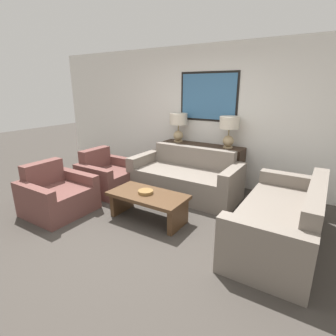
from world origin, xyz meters
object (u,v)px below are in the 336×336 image
at_px(table_lamp_left, 178,123).
at_px(armchair_near_back_wall, 108,176).
at_px(table_lamp_right, 229,127).
at_px(couch_by_side, 282,221).
at_px(coffee_table, 148,201).
at_px(decorative_bowl, 146,192).
at_px(couch_by_back_wall, 185,179).
at_px(console_table, 201,164).
at_px(armchair_near_camera, 57,196).

distance_m(table_lamp_left, armchair_near_back_wall, 1.74).
relative_size(table_lamp_right, couch_by_side, 0.30).
relative_size(table_lamp_right, coffee_table, 0.50).
relative_size(table_lamp_left, table_lamp_right, 1.00).
relative_size(couch_by_side, armchair_near_back_wall, 2.12).
xyz_separation_m(table_lamp_left, armchair_near_back_wall, (-0.81, -1.24, -0.92)).
distance_m(table_lamp_right, decorative_bowl, 2.02).
relative_size(couch_by_side, coffee_table, 1.70).
height_order(table_lamp_left, couch_by_back_wall, table_lamp_left).
bearing_deg(decorative_bowl, couch_by_side, 12.04).
distance_m(console_table, decorative_bowl, 1.78).
xyz_separation_m(console_table, table_lamp_right, (0.53, 0.00, 0.78)).
height_order(table_lamp_right, couch_by_side, table_lamp_right).
relative_size(table_lamp_right, couch_by_back_wall, 0.30).
bearing_deg(decorative_bowl, armchair_near_back_wall, 157.27).
distance_m(couch_by_side, armchair_near_back_wall, 3.10).
distance_m(table_lamp_right, armchair_near_camera, 3.12).
relative_size(couch_by_back_wall, armchair_near_back_wall, 2.12).
bearing_deg(couch_by_side, decorative_bowl, -167.96).
distance_m(console_table, couch_by_side, 2.25).
xyz_separation_m(table_lamp_right, armchair_near_camera, (-1.87, -2.33, -0.92)).
xyz_separation_m(table_lamp_right, armchair_near_back_wall, (-1.87, -1.24, -0.92)).
relative_size(console_table, decorative_bowl, 7.46).
distance_m(table_lamp_left, decorative_bowl, 2.00).
distance_m(couch_by_back_wall, armchair_near_camera, 2.15).
relative_size(coffee_table, armchair_near_back_wall, 1.25).
height_order(table_lamp_right, decorative_bowl, table_lamp_right).
bearing_deg(console_table, couch_by_side, -38.57).
distance_m(console_table, armchair_near_camera, 2.69).
bearing_deg(decorative_bowl, coffee_table, 3.34).
bearing_deg(table_lamp_left, console_table, 0.00).
xyz_separation_m(decorative_bowl, armchair_near_back_wall, (-1.30, 0.55, -0.16)).
bearing_deg(coffee_table, table_lamp_right, 73.59).
bearing_deg(couch_by_back_wall, couch_by_side, -23.12).
height_order(table_lamp_left, armchair_near_camera, table_lamp_left).
relative_size(couch_by_back_wall, armchair_near_camera, 2.12).
height_order(console_table, couch_by_side, couch_by_side).
distance_m(console_table, couch_by_back_wall, 0.66).
bearing_deg(armchair_near_back_wall, decorative_bowl, -22.73).
relative_size(console_table, couch_by_side, 0.85).
height_order(couch_by_back_wall, coffee_table, couch_by_back_wall).
relative_size(console_table, couch_by_back_wall, 0.85).
xyz_separation_m(table_lamp_left, coffee_table, (0.53, -1.78, -0.89)).
bearing_deg(couch_by_back_wall, coffee_table, -89.85).
bearing_deg(armchair_near_camera, console_table, 60.02).
height_order(couch_by_side, armchair_near_camera, couch_by_side).
distance_m(coffee_table, armchair_near_camera, 1.45).
height_order(console_table, couch_by_back_wall, couch_by_back_wall).
height_order(decorative_bowl, armchair_near_camera, armchair_near_camera).
bearing_deg(decorative_bowl, armchair_near_camera, -157.44).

